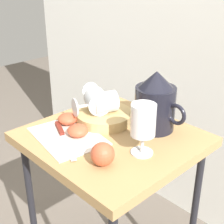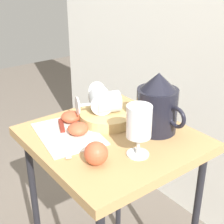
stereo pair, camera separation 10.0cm
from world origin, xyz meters
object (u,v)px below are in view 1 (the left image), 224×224
at_px(apple_half_left, 68,119).
at_px(apple_whole, 103,154).
at_px(pitcher, 155,106).
at_px(basket_tray, 104,117).
at_px(wine_glass_upright, 143,123).
at_px(table, 112,155).
at_px(wine_glass_tipped_near, 97,100).
at_px(wine_glass_tipped_far, 103,103).
at_px(knife, 62,134).
at_px(apple_half_right, 78,131).

distance_m(apple_half_left, apple_whole, 0.26).
relative_size(pitcher, apple_whole, 2.98).
distance_m(basket_tray, wine_glass_upright, 0.24).
relative_size(wine_glass_upright, apple_half_left, 2.32).
bearing_deg(pitcher, table, -115.17).
xyz_separation_m(wine_glass_tipped_near, wine_glass_tipped_far, (0.02, 0.01, -0.00)).
bearing_deg(pitcher, wine_glass_tipped_near, -151.43).
distance_m(wine_glass_upright, knife, 0.27).
height_order(pitcher, wine_glass_upright, pitcher).
bearing_deg(pitcher, basket_tray, -150.77).
bearing_deg(wine_glass_upright, apple_half_right, -160.13).
relative_size(apple_half_left, apple_half_right, 1.00).
relative_size(wine_glass_tipped_far, apple_half_left, 2.42).
distance_m(wine_glass_tipped_far, apple_half_left, 0.13).
bearing_deg(apple_half_left, wine_glass_tipped_far, 57.47).
bearing_deg(wine_glass_upright, table, 175.18).
relative_size(wine_glass_tipped_far, apple_whole, 2.42).
distance_m(table, basket_tray, 0.13).
bearing_deg(basket_tray, wine_glass_tipped_near, -155.71).
height_order(table, apple_half_left, apple_half_left).
xyz_separation_m(wine_glass_tipped_far, apple_half_right, (0.02, -0.13, -0.05)).
height_order(wine_glass_upright, wine_glass_tipped_near, wine_glass_upright).
bearing_deg(apple_half_right, wine_glass_tipped_near, 111.12).
bearing_deg(wine_glass_tipped_far, apple_whole, -42.59).
bearing_deg(apple_half_right, wine_glass_tipped_far, 100.40).
bearing_deg(knife, wine_glass_upright, 24.65).
xyz_separation_m(basket_tray, wine_glass_upright, (0.22, -0.06, 0.08)).
distance_m(basket_tray, apple_whole, 0.26).
distance_m(wine_glass_tipped_far, knife, 0.17).
height_order(wine_glass_tipped_near, apple_whole, wine_glass_tipped_near).
bearing_deg(wine_glass_tipped_near, apple_half_left, -113.27).
height_order(pitcher, wine_glass_tipped_far, pitcher).
relative_size(basket_tray, knife, 0.88).
relative_size(apple_whole, knife, 0.30).
distance_m(wine_glass_upright, wine_glass_tipped_far, 0.23).
xyz_separation_m(wine_glass_tipped_far, apple_whole, (0.19, -0.17, -0.04)).
xyz_separation_m(apple_half_right, apple_whole, (0.16, -0.05, 0.01)).
xyz_separation_m(wine_glass_tipped_near, apple_half_left, (-0.04, -0.09, -0.05)).
bearing_deg(basket_tray, knife, -94.14).
xyz_separation_m(basket_tray, wine_glass_tipped_near, (-0.02, -0.01, 0.06)).
distance_m(pitcher, wine_glass_upright, 0.16).
relative_size(wine_glass_upright, apple_whole, 2.32).
height_order(pitcher, knife, pitcher).
xyz_separation_m(apple_half_left, knife, (0.05, -0.06, -0.01)).
relative_size(pitcher, apple_half_right, 2.98).
relative_size(wine_glass_tipped_near, apple_half_right, 2.45).
height_order(wine_glass_tipped_far, knife, wine_glass_tipped_far).
bearing_deg(apple_half_left, basket_tray, 58.46).
xyz_separation_m(table, wine_glass_tipped_near, (-0.11, 0.04, 0.15)).
relative_size(table, basket_tray, 3.51).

